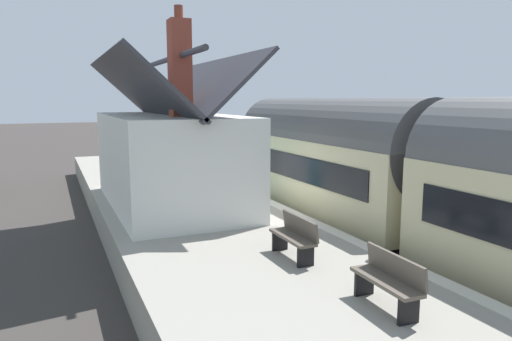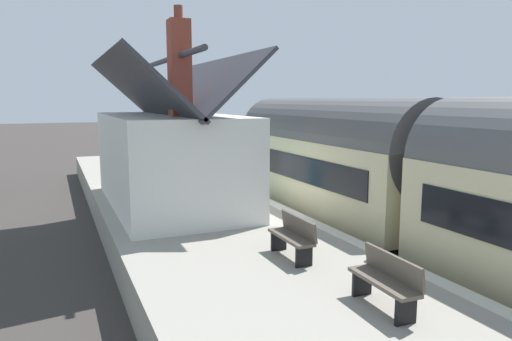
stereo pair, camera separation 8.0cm
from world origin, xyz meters
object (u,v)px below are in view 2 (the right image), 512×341
station_building (170,155)px  bench_mid_platform (386,280)px  train (435,186)px  planter_bench_left (116,161)px  bench_platform_end (293,236)px  lamp_post_platform (199,114)px

station_building → bench_mid_platform: 8.94m
train → station_building: bearing=40.3°
train → planter_bench_left: 15.01m
planter_bench_left → bench_platform_end: bearing=-172.5°
bench_platform_end → lamp_post_platform: 12.04m
bench_platform_end → lamp_post_platform: lamp_post_platform is taller
planter_bench_left → bench_mid_platform: bearing=-173.0°
bench_mid_platform → lamp_post_platform: lamp_post_platform is taller
station_building → planter_bench_left: bearing=4.9°
bench_platform_end → planter_bench_left: bearing=7.5°
bench_mid_platform → planter_bench_left: (16.65, 2.05, -0.01)m
station_building → planter_bench_left: (7.89, 0.68, -1.10)m
train → bench_mid_platform: size_ratio=13.14×
train → station_building: (5.96, 5.06, 0.33)m
bench_platform_end → planter_bench_left: (13.95, 1.84, -0.01)m
bench_platform_end → planter_bench_left: size_ratio=1.54×
planter_bench_left → train: bearing=-157.5°
bench_mid_platform → lamp_post_platform: bearing=-5.1°
train → bench_mid_platform: (-2.80, 3.69, -0.76)m
bench_platform_end → bench_mid_platform: 2.71m
bench_mid_platform → planter_bench_left: 16.78m
station_building → lamp_post_platform: size_ratio=2.05×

